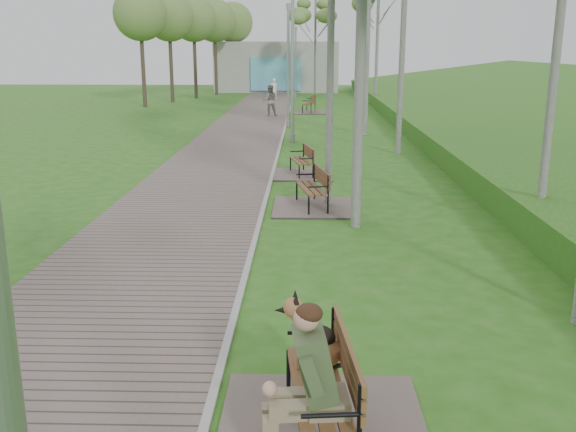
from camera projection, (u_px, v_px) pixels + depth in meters
The scene contains 13 objects.
walkway at pixel (238, 140), 25.40m from camera, with size 3.50×67.00×0.04m, color #6C5D58.
kerb at pixel (282, 140), 25.35m from camera, with size 0.10×67.00×0.05m, color #999993.
building_north at pixel (277, 67), 53.37m from camera, with size 10.00×5.20×4.00m.
bench_main at pixel (313, 393), 5.89m from camera, with size 1.99×2.22×1.74m.
bench_second at pixel (312, 199), 14.61m from camera, with size 1.83×2.03×1.12m.
bench_third at pixel (302, 169), 18.36m from camera, with size 1.68×1.86×1.03m.
bench_far at pixel (309, 108), 35.99m from camera, with size 2.02×2.25×1.24m.
lamp_post_second at pixel (292, 70), 24.19m from camera, with size 0.23×0.23×5.83m.
lamp_post_third at pixel (288, 71), 28.80m from camera, with size 0.21×0.21×5.43m.
lamp_post_far at pixel (296, 66), 44.94m from camera, with size 0.19×0.19×4.94m.
pedestrian_near at pixel (274, 89), 44.75m from camera, with size 0.53×0.35×1.46m, color white.
pedestrian_far at pixel (270, 101), 33.95m from camera, with size 0.80×0.62×1.65m, color gray.
birch_distant_a at pixel (316, 13), 45.57m from camera, with size 2.52×2.52×7.56m.
Camera 1 is at (0.96, -3.76, 3.56)m, focal length 40.00 mm.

